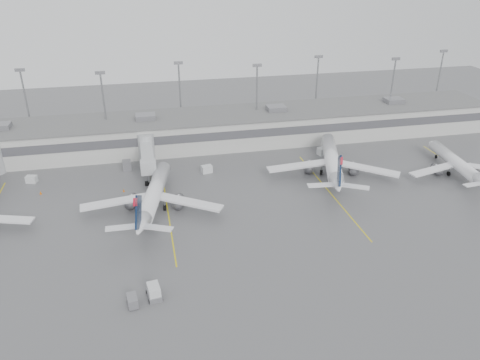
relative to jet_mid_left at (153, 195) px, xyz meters
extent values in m
plane|color=#565659|center=(20.05, -24.67, -3.21)|extent=(260.00, 260.00, 0.00)
cube|color=#B4B4AE|center=(20.05, 33.33, 0.79)|extent=(150.00, 16.00, 8.00)
cube|color=#47474C|center=(20.05, 25.28, 1.79)|extent=(150.00, 0.15, 2.20)
cube|color=#606060|center=(20.05, 33.33, 4.84)|extent=(152.00, 17.00, 0.30)
cube|color=slate|center=(-34.95, 33.33, 5.59)|extent=(5.00, 4.00, 1.30)
cube|color=slate|center=(70.05, 33.33, 5.59)|extent=(5.00, 4.00, 1.30)
cylinder|color=gray|center=(-29.95, 42.83, 6.79)|extent=(0.44, 0.44, 20.00)
cube|color=slate|center=(-29.95, 42.83, 16.99)|extent=(2.40, 0.50, 0.80)
cylinder|color=gray|center=(-9.95, 35.33, 6.79)|extent=(0.44, 0.44, 20.00)
cube|color=slate|center=(-9.95, 35.33, 16.99)|extent=(2.40, 0.50, 0.80)
cylinder|color=gray|center=(10.05, 42.83, 6.79)|extent=(0.44, 0.44, 20.00)
cube|color=slate|center=(10.05, 42.83, 16.99)|extent=(2.40, 0.50, 0.80)
cylinder|color=gray|center=(30.05, 35.33, 6.79)|extent=(0.44, 0.44, 20.00)
cube|color=slate|center=(30.05, 35.33, 16.99)|extent=(2.40, 0.50, 0.80)
cylinder|color=gray|center=(50.05, 42.83, 6.79)|extent=(0.44, 0.44, 20.00)
cube|color=slate|center=(50.05, 42.83, 16.99)|extent=(2.40, 0.50, 0.80)
cylinder|color=gray|center=(70.05, 35.33, 6.79)|extent=(0.44, 0.44, 20.00)
cube|color=slate|center=(70.05, 35.33, 16.99)|extent=(2.40, 0.50, 0.80)
cylinder|color=gray|center=(90.05, 42.83, 6.79)|extent=(0.44, 0.44, 20.00)
cube|color=slate|center=(90.05, 42.83, 16.99)|extent=(2.40, 0.50, 0.80)
cylinder|color=#A9ACAF|center=(-0.45, 25.33, 0.29)|extent=(4.00, 4.00, 7.00)
cube|color=#A9ACAF|center=(-0.45, 18.83, 1.09)|extent=(2.80, 13.00, 2.60)
cube|color=#A9ACAF|center=(-0.45, 11.33, 1.09)|extent=(3.40, 2.40, 3.00)
cylinder|color=gray|center=(-0.45, 11.33, -1.81)|extent=(0.70, 0.70, 2.80)
cube|color=black|center=(-0.45, 11.33, -2.86)|extent=(2.20, 1.20, 0.70)
cube|color=yellow|center=(2.55, -0.67, -3.21)|extent=(0.25, 40.00, 0.01)
cube|color=yellow|center=(37.55, -0.67, -3.21)|extent=(0.25, 40.00, 0.01)
cube|color=yellow|center=(72.55, -0.67, -3.21)|extent=(0.25, 40.00, 0.01)
cube|color=white|center=(-28.33, -1.52, -1.19)|extent=(12.16, 5.16, 0.32)
cylinder|color=white|center=(0.34, 1.50, -0.06)|extent=(8.21, 23.21, 3.15)
cone|color=white|center=(3.24, 14.19, -0.06)|extent=(3.72, 3.57, 3.15)
cone|color=white|center=(-2.76, -12.11, 0.36)|extent=(4.24, 5.82, 3.15)
cube|color=white|center=(-7.47, 0.27, -0.90)|extent=(13.83, 3.94, 0.37)
cube|color=white|center=(6.85, -3.00, -0.90)|extent=(13.11, 9.34, 0.37)
cube|color=#081733|center=(-2.88, -12.62, 3.40)|extent=(1.62, 5.83, 6.87)
cube|color=#AC0D23|center=(-3.18, -13.95, 6.13)|extent=(0.78, 2.14, 1.99)
cylinder|color=black|center=(2.44, 10.71, -2.74)|extent=(0.57, 1.00, 0.94)
cylinder|color=black|center=(-2.27, -0.05, -2.64)|extent=(0.72, 1.23, 1.15)
cylinder|color=black|center=(2.02, -1.03, -2.64)|extent=(0.72, 1.23, 1.15)
cylinder|color=white|center=(41.88, 9.56, 0.14)|extent=(10.66, 24.45, 3.35)
cone|color=white|center=(46.09, 22.77, 0.14)|extent=(4.15, 4.00, 3.35)
cone|color=white|center=(37.36, -4.60, 0.59)|extent=(4.89, 6.34, 3.35)
cube|color=white|center=(33.47, 8.96, -0.75)|extent=(14.55, 2.99, 0.39)
cube|color=white|center=(48.38, 4.21, -0.75)|extent=(13.50, 10.84, 0.39)
cube|color=#081733|center=(37.19, -5.13, 3.83)|extent=(2.23, 6.10, 7.31)
cube|color=#AC0D23|center=(36.75, -6.52, 6.74)|extent=(1.01, 2.26, 2.12)
cylinder|color=black|center=(44.93, 19.15, -2.71)|extent=(0.68, 1.08, 1.01)
cylinder|color=black|center=(38.96, 8.15, -2.60)|extent=(0.85, 1.32, 1.23)
cylinder|color=black|center=(43.43, 6.72, -2.60)|extent=(0.85, 1.32, 1.23)
cylinder|color=white|center=(69.99, 3.03, -0.45)|extent=(5.12, 20.42, 2.76)
cone|color=white|center=(71.33, 14.35, -0.45)|extent=(3.04, 2.88, 2.76)
cube|color=white|center=(63.29, 1.23, -1.19)|extent=(12.19, 4.68, 0.32)
cylinder|color=black|center=(70.96, 11.25, -2.80)|extent=(0.42, 0.86, 0.83)
cylinder|color=black|center=(67.85, 1.43, -2.71)|extent=(0.53, 1.05, 1.01)
cylinder|color=black|center=(71.69, 0.97, -2.71)|extent=(0.53, 1.05, 1.01)
cube|color=silver|center=(-1.40, -27.39, -2.18)|extent=(2.08, 2.96, 2.06)
cube|color=slate|center=(-1.40, -27.39, -2.81)|extent=(2.37, 3.44, 0.80)
cylinder|color=black|center=(-2.47, -26.39, -2.89)|extent=(0.34, 0.67, 0.64)
cylinder|color=black|center=(-0.66, -26.13, -2.89)|extent=(0.34, 0.67, 0.64)
cylinder|color=black|center=(-2.15, -28.65, -2.89)|extent=(0.34, 0.67, 0.64)
cylinder|color=black|center=(-0.34, -28.40, -2.89)|extent=(0.34, 0.67, 0.64)
cube|color=slate|center=(-4.60, -28.59, -2.36)|extent=(1.76, 2.68, 1.52)
cylinder|color=black|center=(-5.35, -27.80, -2.96)|extent=(0.26, 0.52, 0.50)
cylinder|color=black|center=(-3.86, -29.39, -2.96)|extent=(0.26, 0.52, 0.50)
cube|color=silver|center=(-26.50, 18.18, -2.40)|extent=(2.61, 2.07, 1.62)
cube|color=silver|center=(12.99, 15.07, -2.34)|extent=(2.74, 2.11, 1.74)
cube|color=silver|center=(43.88, 19.71, -2.25)|extent=(3.19, 2.66, 1.93)
cube|color=slate|center=(-5.41, 21.04, -2.23)|extent=(2.12, 3.25, 1.97)
cone|color=#E36404|center=(-23.66, 11.67, -2.83)|extent=(0.48, 0.48, 0.77)
cone|color=#E36404|center=(-6.16, 9.09, -2.88)|extent=(0.42, 0.42, 0.66)
cone|color=#E36404|center=(33.31, 13.23, -2.82)|extent=(0.49, 0.49, 0.78)
cone|color=#E36404|center=(66.51, 5.89, -2.83)|extent=(0.48, 0.48, 0.76)
camera|label=1|loc=(-0.60, -84.60, 43.45)|focal=35.00mm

